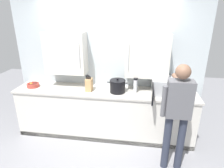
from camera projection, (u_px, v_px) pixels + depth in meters
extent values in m
plane|color=gray|center=(96.00, 163.00, 3.08)|extent=(9.51, 9.51, 0.00)
cube|color=#B2BCC1|center=(107.00, 68.00, 3.71)|extent=(3.57, 0.10, 2.50)
cube|color=beige|center=(66.00, 53.00, 3.51)|extent=(0.74, 0.32, 0.75)
cylinder|color=#B7BABF|center=(79.00, 56.00, 3.30)|extent=(0.01, 0.01, 0.45)
cube|color=beige|center=(147.00, 55.00, 3.30)|extent=(0.74, 0.32, 0.75)
cylinder|color=#B7BABF|center=(128.00, 57.00, 3.19)|extent=(0.01, 0.01, 0.45)
cube|color=beige|center=(105.00, 114.00, 3.67)|extent=(3.27, 0.59, 0.90)
cube|color=#BCB7AD|center=(104.00, 91.00, 3.50)|extent=(3.31, 0.63, 0.03)
cube|color=black|center=(102.00, 140.00, 3.56)|extent=(3.27, 0.04, 0.09)
cube|color=#B7BABF|center=(167.00, 86.00, 3.34)|extent=(0.51, 0.41, 0.27)
cube|color=beige|center=(162.00, 86.00, 3.34)|extent=(0.33, 0.35, 0.22)
cube|color=black|center=(180.00, 91.00, 3.12)|extent=(0.14, 0.01, 0.25)
cube|color=black|center=(152.00, 94.00, 3.01)|extent=(0.03, 0.37, 0.25)
cylinder|color=black|center=(118.00, 87.00, 3.38)|extent=(0.27, 0.27, 0.21)
cylinder|color=black|center=(118.00, 81.00, 3.34)|extent=(0.28, 0.28, 0.02)
cylinder|color=black|center=(118.00, 79.00, 3.33)|extent=(0.04, 0.04, 0.03)
cylinder|color=black|center=(109.00, 82.00, 3.37)|extent=(0.05, 0.02, 0.02)
cylinder|color=black|center=(127.00, 83.00, 3.33)|extent=(0.05, 0.02, 0.02)
cube|color=tan|center=(89.00, 85.00, 3.44)|extent=(0.11, 0.15, 0.23)
cylinder|color=black|center=(86.00, 77.00, 3.37)|extent=(0.02, 0.02, 0.08)
cylinder|color=black|center=(87.00, 77.00, 3.37)|extent=(0.02, 0.02, 0.09)
cylinder|color=black|center=(88.00, 77.00, 3.37)|extent=(0.02, 0.02, 0.08)
cylinder|color=black|center=(89.00, 77.00, 3.37)|extent=(0.02, 0.02, 0.07)
cylinder|color=black|center=(90.00, 78.00, 3.37)|extent=(0.02, 0.02, 0.05)
cylinder|color=#AD3D33|center=(33.00, 85.00, 3.64)|extent=(0.23, 0.23, 0.07)
cylinder|color=#561E19|center=(33.00, 84.00, 3.64)|extent=(0.19, 0.19, 0.05)
sphere|color=red|center=(33.00, 83.00, 3.68)|extent=(0.05, 0.05, 0.05)
sphere|color=orange|center=(31.00, 84.00, 3.62)|extent=(0.05, 0.05, 0.05)
sphere|color=red|center=(30.00, 84.00, 3.63)|extent=(0.05, 0.05, 0.05)
cylinder|color=#B7BABF|center=(135.00, 86.00, 3.36)|extent=(0.07, 0.07, 0.24)
cylinder|color=black|center=(136.00, 79.00, 3.31)|extent=(0.08, 0.08, 0.03)
cylinder|color=#282D3D|center=(166.00, 142.00, 2.86)|extent=(0.11, 0.11, 0.91)
cylinder|color=#282D3D|center=(180.00, 143.00, 2.83)|extent=(0.11, 0.11, 0.91)
cube|color=#56565B|center=(179.00, 99.00, 2.59)|extent=(0.34, 0.20, 0.53)
sphere|color=brown|center=(183.00, 72.00, 2.45)|extent=(0.20, 0.20, 0.20)
cylinder|color=brown|center=(182.00, 87.00, 2.75)|extent=(0.28, 0.49, 0.29)
cylinder|color=#56565B|center=(164.00, 101.00, 2.64)|extent=(0.07, 0.07, 0.45)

